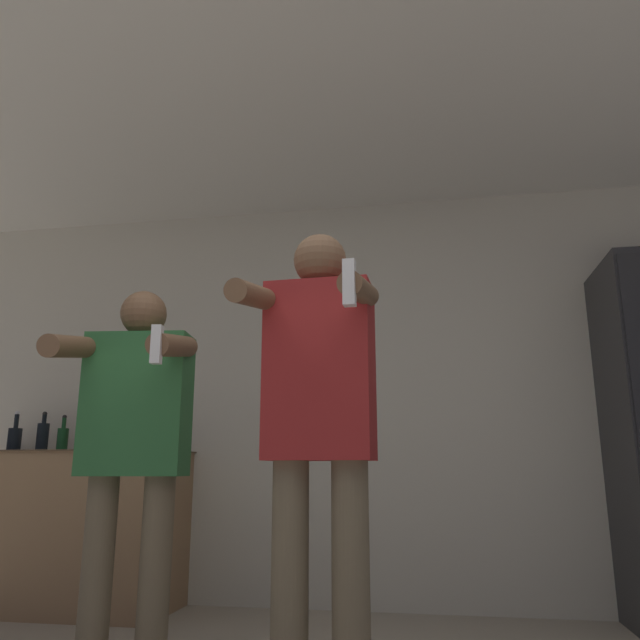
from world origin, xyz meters
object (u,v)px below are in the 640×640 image
object	(u,v)px
bottle_brown_liquor	(80,436)
bottle_green_wine	(157,437)
bottle_dark_rum	(43,436)
person_woman_foreground	(319,420)
bottle_amber_bourbon	(15,438)
bottle_short_whiskey	(63,438)
person_man_side	(134,437)

from	to	relation	value
bottle_brown_liquor	bottle_green_wine	bearing A→B (deg)	0.00
bottle_dark_rum	person_woman_foreground	bearing A→B (deg)	-36.27
bottle_dark_rum	person_woman_foreground	xyz separation A→B (m)	(2.06, -1.51, -0.05)
bottle_amber_bourbon	bottle_short_whiskey	bearing A→B (deg)	0.00
bottle_amber_bourbon	bottle_dark_rum	xyz separation A→B (m)	(0.20, 0.00, 0.01)
bottle_green_wine	bottle_short_whiskey	bearing A→B (deg)	180.00
bottle_amber_bourbon	person_man_side	size ratio (longest dim) A/B	0.17
bottle_green_wine	person_woman_foreground	bearing A→B (deg)	-49.65
bottle_amber_bourbon	bottle_dark_rum	size ratio (longest dim) A/B	1.03
person_man_side	bottle_short_whiskey	bearing A→B (deg)	131.68
bottle_dark_rum	bottle_amber_bourbon	bearing A→B (deg)	-180.00
bottle_green_wine	bottle_dark_rum	distance (m)	0.78
person_woman_foreground	person_man_side	distance (m)	0.87
bottle_short_whiskey	bottle_dark_rum	size ratio (longest dim) A/B	0.91
bottle_short_whiskey	person_woman_foreground	distance (m)	2.44
bottle_short_whiskey	bottle_dark_rum	xyz separation A→B (m)	(-0.14, 0.00, 0.01)
bottle_amber_bourbon	person_man_side	distance (m)	1.89
person_woman_foreground	bottle_short_whiskey	bearing A→B (deg)	141.78
bottle_green_wine	bottle_brown_liquor	distance (m)	0.51
bottle_dark_rum	person_man_side	size ratio (longest dim) A/B	0.16
bottle_green_wine	bottle_dark_rum	world-z (taller)	bottle_green_wine
bottle_dark_rum	person_woman_foreground	world-z (taller)	person_woman_foreground
bottle_short_whiskey	person_man_side	distance (m)	1.65
bottle_brown_liquor	person_woman_foreground	xyz separation A→B (m)	(1.80, -1.51, -0.04)
bottle_dark_rum	bottle_brown_liquor	xyz separation A→B (m)	(0.26, -0.00, -0.00)
bottle_dark_rum	person_man_side	bearing A→B (deg)	-44.86
bottle_amber_bourbon	person_man_side	xyz separation A→B (m)	(1.43, -1.23, -0.07)
bottle_dark_rum	person_man_side	xyz separation A→B (m)	(1.23, -1.23, -0.08)
bottle_dark_rum	bottle_brown_liquor	world-z (taller)	bottle_brown_liquor
bottle_green_wine	person_man_side	distance (m)	1.31
bottle_short_whiskey	bottle_amber_bourbon	bearing A→B (deg)	180.00
bottle_short_whiskey	person_man_side	world-z (taller)	person_man_side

